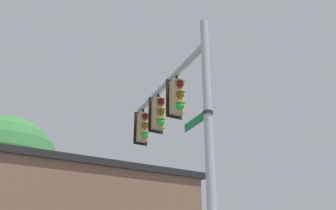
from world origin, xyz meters
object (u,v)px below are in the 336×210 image
at_px(traffic_light_nearest_pole, 177,97).
at_px(traffic_light_mid_inner, 159,113).
at_px(street_name_sign, 200,118).
at_px(traffic_light_mid_outer, 143,127).

relative_size(traffic_light_nearest_pole, traffic_light_mid_inner, 1.00).
distance_m(traffic_light_nearest_pole, street_name_sign, 1.77).
bearing_deg(traffic_light_mid_outer, traffic_light_nearest_pole, 83.12).
bearing_deg(traffic_light_mid_inner, traffic_light_nearest_pole, 83.12).
bearing_deg(traffic_light_mid_outer, street_name_sign, 83.09).
xyz_separation_m(traffic_light_mid_inner, traffic_light_mid_outer, (-0.18, -1.45, 0.00)).
bearing_deg(traffic_light_nearest_pole, traffic_light_mid_outer, -96.88).
xyz_separation_m(traffic_light_nearest_pole, traffic_light_mid_outer, (-0.35, -2.90, 0.00)).
relative_size(traffic_light_mid_inner, traffic_light_mid_outer, 1.00).
height_order(traffic_light_mid_outer, street_name_sign, traffic_light_mid_outer).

